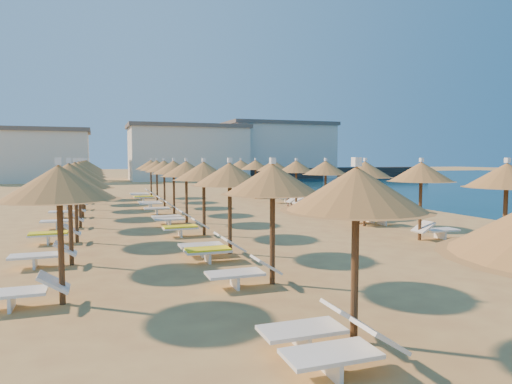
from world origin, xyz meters
name	(u,v)px	position (x,y,z in m)	size (l,w,h in m)	color
ground	(301,232)	(0.00, 0.00, 0.00)	(220.00, 220.00, 0.00)	tan
jetty	(339,173)	(26.76, 44.17, 0.75)	(30.00, 4.00, 1.50)	black
hotel_blocks	(180,152)	(3.12, 45.28, 3.70)	(49.29, 9.99, 8.10)	silver
parasol_row_east	(344,170)	(3.16, 2.24, 2.36)	(2.35, 34.06, 2.90)	brown
parasol_row_west	(194,171)	(-3.78, 2.24, 2.36)	(2.35, 34.06, 2.90)	brown
parasol_row_inland	(80,170)	(-8.23, 5.76, 2.36)	(2.35, 27.02, 2.90)	brown
loungers	(228,217)	(-2.18, 2.81, 0.34)	(14.45, 32.36, 0.66)	white
beachgoer_c	(289,193)	(3.42, 9.08, 0.78)	(0.91, 0.38, 1.55)	tan
beachgoer_b	(364,199)	(4.77, 3.05, 0.88)	(0.86, 0.67, 1.76)	tan
beachgoer_a	(362,205)	(3.30, 0.88, 0.85)	(0.62, 0.41, 1.70)	tan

